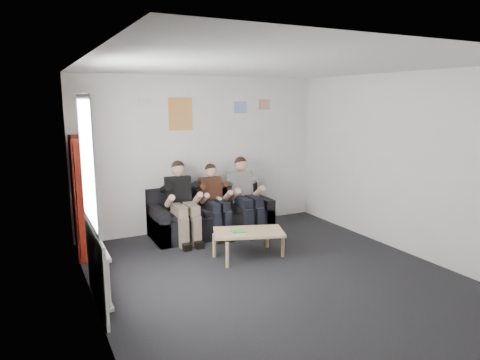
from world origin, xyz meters
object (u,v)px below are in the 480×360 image
object	(u,v)px
person_middle	(215,201)
person_right	(245,196)
coffee_table	(249,234)
sofa	(211,217)
person_left	(182,203)
bookshelf	(84,196)

from	to	relation	value
person_middle	person_right	bearing A→B (deg)	0.75
coffee_table	sofa	bearing A→B (deg)	91.60
person_left	person_right	world-z (taller)	person_left
person_left	person_right	xyz separation A→B (m)	(1.15, 0.00, -0.00)
bookshelf	person_right	xyz separation A→B (m)	(2.64, -0.09, -0.24)
bookshelf	person_middle	bearing A→B (deg)	2.52
coffee_table	person_left	xyz separation A→B (m)	(-0.61, 1.14, 0.29)
bookshelf	person_right	world-z (taller)	bookshelf
bookshelf	coffee_table	world-z (taller)	bookshelf
bookshelf	coffee_table	distance (m)	2.50
sofa	person_left	size ratio (longest dim) A/B	1.58
coffee_table	bookshelf	bearing A→B (deg)	149.52
sofa	bookshelf	size ratio (longest dim) A/B	1.17
person_middle	person_right	distance (m)	0.58
coffee_table	person_middle	world-z (taller)	person_middle
person_middle	person_right	xyz separation A→B (m)	(0.58, -0.00, 0.03)
sofa	person_middle	world-z (taller)	person_middle
sofa	person_right	world-z (taller)	person_right
person_left	person_middle	size ratio (longest dim) A/B	1.07
sofa	coffee_table	world-z (taller)	sofa
bookshelf	person_right	distance (m)	2.65
person_right	bookshelf	bearing A→B (deg)	179.67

